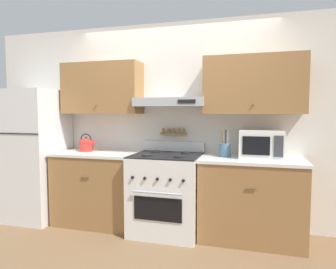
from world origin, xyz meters
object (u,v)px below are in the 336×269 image
stove_range (167,193)px  tea_kettle (86,144)px  microwave (261,144)px  utensil_crock (225,150)px  refrigerator (33,154)px

stove_range → tea_kettle: bearing=175.0°
stove_range → microwave: size_ratio=2.24×
stove_range → microwave: (1.06, 0.12, 0.60)m
utensil_crock → tea_kettle: bearing=-180.0°
stove_range → utensil_crock: (0.67, 0.10, 0.53)m
tea_kettle → utensil_crock: utensil_crock is taller
utensil_crock → refrigerator: bearing=-177.6°
stove_range → refrigerator: (-1.87, -0.01, 0.39)m
refrigerator → utensil_crock: 2.54m
tea_kettle → stove_range: bearing=-5.0°
microwave → utensil_crock: (-0.39, -0.02, -0.07)m
refrigerator → microwave: 2.94m
refrigerator → tea_kettle: refrigerator is taller
tea_kettle → microwave: bearing=0.5°
tea_kettle → microwave: (2.18, 0.02, 0.06)m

